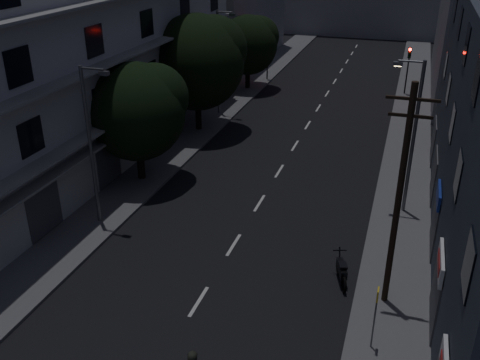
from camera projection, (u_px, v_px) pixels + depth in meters
The scene contains 17 objects.
ground at pixel (296, 143), 37.67m from camera, with size 160.00×160.00×0.00m, color black.
sidewalk_left at pixel (198, 131), 39.71m from camera, with size 3.00×90.00×0.15m, color #565659.
sidewalk_right at pixel (407, 155), 35.56m from camera, with size 3.00×90.00×0.15m, color #565659.
lane_markings at pixel (313, 116), 43.04m from camera, with size 0.15×60.50×0.01m.
building_left at pixel (81, 53), 31.97m from camera, with size 7.00×36.00×14.00m.
building_far_right at pixel (478, 20), 46.16m from camera, with size 6.00×20.00×13.00m, color slate.
tree_near at pixel (137, 108), 30.33m from camera, with size 5.64×5.64×6.96m.
tree_mid at pixel (198, 59), 37.75m from camera, with size 6.79×6.79×8.35m.
tree_far at pixel (249, 43), 48.43m from camera, with size 5.36×5.36×6.63m.
traffic_signal_far_right at pixel (409, 61), 47.06m from camera, with size 0.28×0.37×4.10m.
traffic_signal_far_left at pixel (268, 49), 51.68m from camera, with size 0.28×0.37×4.10m.
street_lamp_left_near at pixel (92, 139), 25.58m from camera, with size 1.51×0.25×8.00m.
street_lamp_right at pixel (412, 131), 26.61m from camera, with size 1.51×0.25×8.00m.
street_lamp_left_far at pixel (219, 58), 41.48m from camera, with size 1.51×0.25×8.00m.
utility_pole at pixel (399, 196), 19.62m from camera, with size 1.80×0.24×9.00m.
bus_stop_sign at pixel (376, 308), 18.48m from camera, with size 0.06×0.35×2.52m.
motorcycle at pixel (341, 271), 22.77m from camera, with size 0.88×2.00×1.32m.
Camera 1 is at (6.99, -9.66, 13.82)m, focal length 40.00 mm.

